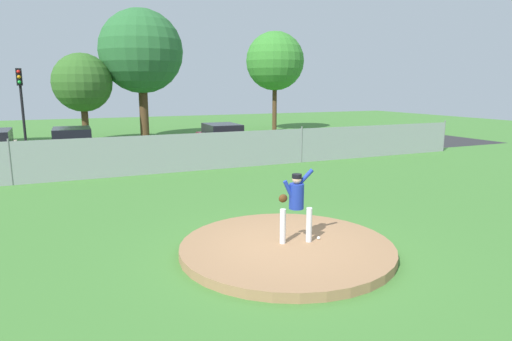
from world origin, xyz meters
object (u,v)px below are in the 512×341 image
Objects in this scene: parked_car_burgundy at (222,139)px; traffic_cone_orange at (277,141)px; baseball at (319,238)px; parked_car_charcoal at (73,146)px; pitcher_youth at (296,201)px; traffic_light_near at (21,95)px.

parked_car_burgundy is 7.83× the size of traffic_cone_orange.
parked_car_charcoal reaches higher than baseball.
traffic_light_near is (-6.35, 18.83, 1.97)m from pitcher_youth.
parked_car_burgundy is 7.50m from parked_car_charcoal.
parked_car_burgundy is (2.85, 14.36, 0.54)m from baseball.
parked_car_charcoal is (-7.50, -0.18, 0.04)m from parked_car_burgundy.
traffic_cone_orange is (11.80, 2.15, -0.55)m from parked_car_charcoal.
parked_car_charcoal is 12.01m from traffic_cone_orange.
parked_car_burgundy is (3.42, 14.30, -0.38)m from pitcher_youth.
traffic_light_near is (-14.07, 2.55, 2.85)m from traffic_cone_orange.
pitcher_youth is 1.07m from baseball.
pitcher_youth is 22.15× the size of baseball.
parked_car_burgundy is at bearing 1.35° from parked_car_charcoal.
traffic_cone_orange is at bearing -10.27° from traffic_light_near.
pitcher_youth is 14.71m from parked_car_burgundy.
parked_car_charcoal is 0.93× the size of traffic_light_near.
parked_car_charcoal is at bearing -178.65° from parked_car_burgundy.
pitcher_youth reaches higher than traffic_cone_orange.
pitcher_youth is at bearing -73.90° from parked_car_charcoal.
baseball is 20.32m from traffic_light_near.
traffic_cone_orange is (4.31, 1.98, -0.51)m from parked_car_burgundy.
pitcher_youth is 0.39× the size of parked_car_charcoal.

